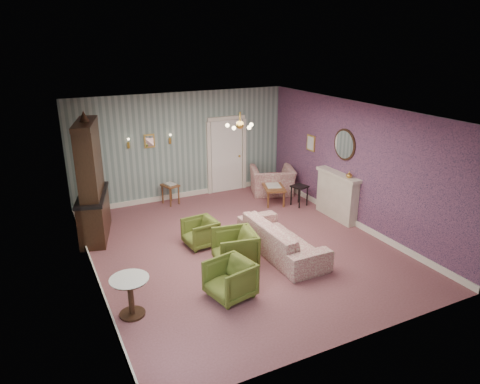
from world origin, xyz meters
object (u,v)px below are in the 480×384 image
wingback_chair (272,176)px  side_table_black (299,196)px  olive_chair_c (200,231)px  fireplace (337,196)px  olive_chair_a (230,278)px  olive_chair_b (235,247)px  dresser (90,178)px  coffee_table (273,194)px  sofa_chintz (282,233)px  pedestal_table (131,297)px

wingback_chair → side_table_black: wingback_chair is taller
olive_chair_c → fireplace: (3.58, -0.06, 0.25)m
olive_chair_a → olive_chair_b: olive_chair_b is taller
wingback_chair → fireplace: bearing=123.7°
dresser → side_table_black: 5.29m
olive_chair_b → side_table_black: size_ratio=1.44×
olive_chair_b → olive_chair_c: (-0.29, 1.10, -0.07)m
dresser → olive_chair_a: bearing=-50.2°
olive_chair_c → coffee_table: size_ratio=0.70×
coffee_table → fireplace: bearing=-62.1°
sofa_chintz → coffee_table: 2.96m
coffee_table → side_table_black: side_table_black is taller
olive_chair_c → dresser: bearing=-132.8°
fireplace → side_table_black: (-0.36, 1.09, -0.30)m
olive_chair_a → wingback_chair: wingback_chair is taller
olive_chair_b → side_table_black: 3.63m
fireplace → sofa_chintz: bearing=-155.4°
sofa_chintz → dresser: (-3.31, 2.59, 0.93)m
olive_chair_b → fireplace: (3.29, 1.04, 0.18)m
fireplace → side_table_black: size_ratio=2.51×
olive_chair_b → pedestal_table: (-2.22, -0.75, -0.06)m
olive_chair_a → pedestal_table: size_ratio=1.07×
sofa_chintz → pedestal_table: (-3.31, -0.78, -0.11)m
olive_chair_a → fireplace: fireplace is taller
olive_chair_a → dresser: dresser is taller
wingback_chair → dresser: size_ratio=0.43×
dresser → wingback_chair: bearing=22.4°
fireplace → pedestal_table: bearing=-162.0°
sofa_chintz → side_table_black: size_ratio=4.17×
olive_chair_c → fireplace: 3.59m
olive_chair_c → wingback_chair: 3.75m
side_table_black → olive_chair_c: bearing=-162.2°
olive_chair_b → wingback_chair: wingback_chair is taller
dresser → side_table_black: (5.15, -0.49, -1.10)m
sofa_chintz → olive_chair_c: bearing=52.1°
pedestal_table → coffee_table: bearing=36.2°
olive_chair_c → sofa_chintz: (1.38, -1.07, 0.12)m
olive_chair_b → olive_chair_c: bearing=-155.9°
olive_chair_a → dresser: bearing=-167.4°
olive_chair_b → side_table_black: bearing=135.5°
wingback_chair → coffee_table: wingback_chair is taller
olive_chair_b → dresser: dresser is taller
olive_chair_b → side_table_black: olive_chair_b is taller
sofa_chintz → coffee_table: size_ratio=2.47×
sofa_chintz → pedestal_table: size_ratio=3.39×
side_table_black → olive_chair_a: bearing=-138.4°
wingback_chair → dresser: (-4.99, -0.65, 0.87)m
wingback_chair → pedestal_table: size_ratio=1.72×
dresser → pedestal_table: bearing=-75.0°
coffee_table → pedestal_table: (-4.65, -3.40, 0.10)m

